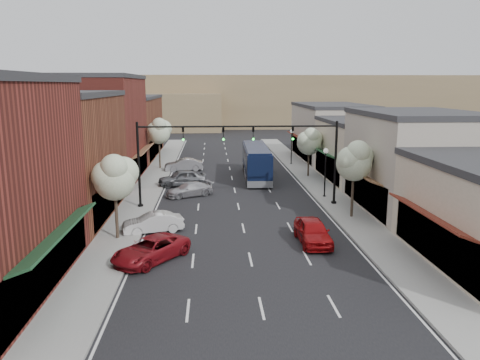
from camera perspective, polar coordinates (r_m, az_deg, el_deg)
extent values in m
plane|color=black|center=(31.04, 0.66, -7.00)|extent=(160.00, 160.00, 0.00)
cube|color=gray|center=(49.23, -10.73, -0.14)|extent=(2.80, 73.00, 0.15)
cube|color=gray|center=(49.97, 8.75, 0.10)|extent=(2.80, 73.00, 0.15)
cube|color=gray|center=(49.08, -9.11, -0.12)|extent=(0.25, 73.00, 0.17)
cube|color=gray|center=(49.69, 7.17, 0.08)|extent=(0.25, 73.00, 0.17)
cube|color=black|center=(24.23, -22.72, -9.34)|extent=(0.60, 11.90, 2.60)
cube|color=#1B4426|center=(23.50, -21.16, -5.99)|extent=(1.07, 9.80, 0.49)
cube|color=brown|center=(37.76, -22.26, 2.51)|extent=(9.00, 14.00, 9.00)
cube|color=#2D2D30|center=(37.38, -22.81, 9.63)|extent=(9.20, 14.10, 0.40)
cube|color=black|center=(37.16, -15.77, -1.76)|extent=(0.60, 11.90, 2.60)
cube|color=maroon|center=(36.69, -14.68, 0.53)|extent=(1.07, 9.80, 0.49)
cube|color=maroon|center=(51.03, -17.36, 5.82)|extent=(9.00, 14.00, 10.50)
cube|color=#2D2D30|center=(50.83, -17.73, 11.94)|extent=(9.20, 14.10, 0.40)
cube|color=black|center=(50.66, -12.49, 1.87)|extent=(0.60, 11.90, 2.60)
cube|color=brown|center=(50.32, -11.67, 3.57)|extent=(1.07, 9.80, 0.49)
cube|color=brown|center=(66.72, -14.07, 6.15)|extent=(9.00, 18.00, 8.00)
cube|color=#2D2D30|center=(66.49, -14.25, 9.75)|extent=(9.20, 18.10, 0.40)
cube|color=black|center=(66.34, -10.39, 4.19)|extent=(0.60, 15.30, 2.60)
cube|color=#1B4426|center=(66.08, -9.75, 5.49)|extent=(1.07, 12.60, 0.49)
cube|color=black|center=(27.63, 23.19, -6.83)|extent=(0.60, 10.20, 2.60)
cube|color=maroon|center=(26.87, 21.91, -3.90)|extent=(1.07, 8.40, 0.49)
cube|color=#A89E90|center=(39.26, 20.53, 1.84)|extent=(8.00, 12.00, 7.50)
cube|color=#2D2D30|center=(38.84, 20.94, 7.59)|extent=(8.20, 12.10, 0.40)
cube|color=black|center=(38.31, 15.24, -1.33)|extent=(0.60, 10.20, 2.60)
cube|color=brown|center=(37.77, 14.21, 0.86)|extent=(1.07, 8.40, 0.49)
cube|color=beige|center=(50.43, 14.99, 3.32)|extent=(8.00, 12.00, 6.00)
cube|color=#2D2D30|center=(50.10, 15.18, 6.94)|extent=(8.20, 12.10, 0.40)
cube|color=black|center=(49.60, 10.85, 1.74)|extent=(0.60, 10.20, 2.60)
cube|color=#1B4426|center=(49.18, 10.01, 3.45)|extent=(1.07, 8.40, 0.49)
cube|color=#A89E90|center=(63.71, 11.06, 5.59)|extent=(8.00, 16.00, 7.00)
cube|color=#2D2D30|center=(63.45, 11.19, 8.91)|extent=(8.20, 16.10, 0.40)
cube|color=black|center=(63.10, 7.73, 3.90)|extent=(0.60, 13.60, 2.60)
cube|color=maroon|center=(62.77, 7.05, 5.26)|extent=(1.07, 11.20, 0.49)
cube|color=#7A6647|center=(119.43, -2.52, 9.67)|extent=(120.00, 30.00, 12.00)
cube|color=#7A6647|center=(109.91, -15.67, 8.05)|extent=(50.00, 20.00, 8.00)
cylinder|color=black|center=(39.90, 11.36, -2.79)|extent=(0.44, 0.44, 0.30)
cylinder|color=black|center=(39.22, 11.55, 1.96)|extent=(0.20, 0.20, 7.00)
cylinder|color=black|center=(37.99, 5.86, 6.55)|extent=(8.00, 0.14, 0.14)
imported|color=black|center=(38.12, 6.44, 5.64)|extent=(0.18, 0.46, 1.10)
sphere|color=#19E533|center=(38.04, 6.46, 5.00)|extent=(0.18, 0.18, 0.18)
imported|color=black|center=(37.70, 1.62, 5.65)|extent=(0.18, 0.46, 1.10)
sphere|color=#19E533|center=(37.62, 1.63, 4.99)|extent=(0.18, 0.18, 0.18)
cylinder|color=black|center=(39.03, -12.03, -3.14)|extent=(0.44, 0.44, 0.30)
cylinder|color=black|center=(38.33, -12.24, 1.71)|extent=(0.20, 0.20, 7.00)
cylinder|color=black|center=(37.53, -6.36, 6.48)|extent=(8.00, 0.14, 0.14)
imported|color=black|center=(37.61, -6.95, 5.55)|extent=(0.18, 0.46, 1.10)
sphere|color=#19E533|center=(37.54, -6.94, 4.90)|extent=(0.18, 0.18, 0.18)
imported|color=black|center=(37.56, -2.05, 5.62)|extent=(0.18, 0.46, 1.10)
sphere|color=#19E533|center=(37.49, -2.04, 4.97)|extent=(0.18, 0.18, 0.18)
cylinder|color=#47382B|center=(35.85, 13.54, -1.70)|extent=(0.20, 0.20, 3.71)
sphere|color=#9FB88D|center=(35.41, 13.72, 1.96)|extent=(2.60, 2.60, 2.60)
sphere|color=#9FB88D|center=(35.77, 14.38, 2.78)|extent=(2.00, 2.00, 2.00)
sphere|color=#9FB88D|center=(34.95, 13.26, 2.44)|extent=(1.90, 1.90, 1.90)
sphere|color=#9FB88D|center=(34.83, 14.19, 3.33)|extent=(1.70, 1.70, 1.70)
cylinder|color=#47382B|center=(51.11, 8.34, 2.18)|extent=(0.20, 0.20, 3.33)
sphere|color=#9FB88D|center=(50.81, 8.41, 4.49)|extent=(2.60, 2.60, 2.60)
sphere|color=#9FB88D|center=(51.16, 8.91, 4.99)|extent=(2.00, 2.00, 2.00)
sphere|color=#9FB88D|center=(50.40, 8.05, 4.80)|extent=(1.90, 1.90, 1.90)
sphere|color=#9FB88D|center=(50.25, 8.67, 5.36)|extent=(1.70, 1.70, 1.70)
cylinder|color=#47382B|center=(31.06, -14.83, -3.98)|extent=(0.20, 0.20, 3.52)
sphere|color=#9FB88D|center=(30.56, -15.04, 0.00)|extent=(2.60, 2.60, 2.60)
sphere|color=#9FB88D|center=(30.67, -14.06, 0.93)|extent=(2.00, 2.00, 2.00)
sphere|color=#9FB88D|center=(30.29, -15.92, 0.49)|extent=(1.90, 1.90, 1.90)
sphere|color=#9FB88D|center=(29.90, -15.13, 1.46)|extent=(1.70, 1.70, 1.70)
cylinder|color=#47382B|center=(56.25, -9.77, 3.25)|extent=(0.20, 0.20, 3.84)
sphere|color=#9FB88D|center=(55.96, -9.85, 5.68)|extent=(2.60, 2.60, 2.60)
sphere|color=#9FB88D|center=(56.16, -9.32, 6.21)|extent=(2.00, 2.00, 2.00)
sphere|color=#9FB88D|center=(55.68, -10.31, 6.01)|extent=(1.90, 1.90, 1.90)
sphere|color=#9FB88D|center=(55.37, -9.84, 6.62)|extent=(1.70, 1.70, 1.70)
cylinder|color=black|center=(42.22, 10.23, -2.02)|extent=(0.28, 0.28, 0.20)
cylinder|color=black|center=(41.82, 10.33, 0.51)|extent=(0.12, 0.12, 4.00)
sphere|color=white|center=(41.46, 10.44, 3.52)|extent=(0.44, 0.44, 0.44)
cylinder|color=black|center=(59.02, 6.25, 1.94)|extent=(0.28, 0.28, 0.20)
cylinder|color=black|center=(58.73, 6.29, 3.77)|extent=(0.12, 0.12, 4.00)
sphere|color=white|center=(58.48, 6.34, 5.93)|extent=(0.44, 0.44, 0.44)
cube|color=black|center=(49.93, 1.99, 2.32)|extent=(2.75, 11.38, 2.85)
cube|color=#595B60|center=(50.17, 1.98, 0.79)|extent=(2.77, 11.40, 0.66)
cube|color=black|center=(49.87, 1.99, 2.76)|extent=(2.79, 10.47, 1.04)
cube|color=black|center=(49.72, 2.00, 4.00)|extent=(2.54, 10.92, 0.24)
cube|color=black|center=(44.32, 2.49, 1.90)|extent=(1.96, 0.13, 1.13)
cylinder|color=black|center=(46.23, 0.94, -0.17)|extent=(0.33, 0.99, 0.98)
cylinder|color=black|center=(46.39, 3.68, -0.15)|extent=(0.33, 0.99, 0.98)
cylinder|color=black|center=(53.63, 0.53, 1.47)|extent=(0.33, 0.99, 0.98)
cylinder|color=black|center=(53.77, 2.90, 1.48)|extent=(0.33, 0.99, 0.98)
cylinder|color=black|center=(52.33, 0.59, 1.21)|extent=(0.33, 0.99, 0.98)
cylinder|color=black|center=(52.48, 3.02, 1.23)|extent=(0.33, 0.99, 0.98)
imported|color=maroon|center=(30.03, 8.85, -6.20)|extent=(1.94, 4.64, 1.57)
imported|color=maroon|center=(27.32, -10.82, -8.32)|extent=(4.76, 5.26, 1.36)
imported|color=silver|center=(32.41, -10.57, -5.14)|extent=(4.31, 2.49, 1.34)
imported|color=#A5A5AA|center=(42.27, -6.20, -1.16)|extent=(4.65, 3.52, 1.25)
imported|color=#55585D|center=(46.68, -7.08, 0.24)|extent=(4.97, 2.86, 1.59)
imported|color=#A3A3A8|center=(54.82, -6.88, 1.85)|extent=(4.58, 2.16, 1.45)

